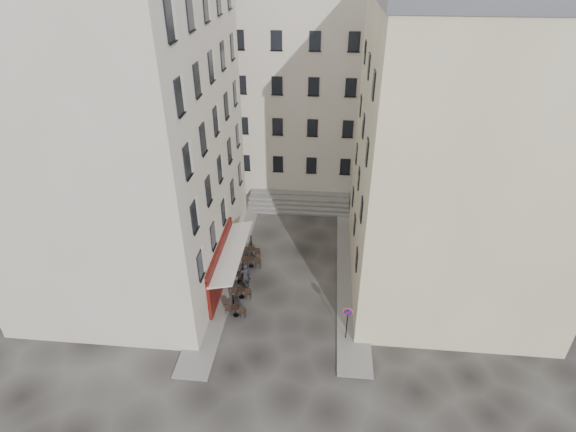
# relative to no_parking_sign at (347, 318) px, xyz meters

# --- Properties ---
(ground) EXTENTS (90.00, 90.00, 0.00)m
(ground) POSITION_rel_no_parking_sign_xyz_m (-4.02, 3.17, -1.73)
(ground) COLOR black
(ground) RESTS_ON ground
(sidewalk_left) EXTENTS (2.00, 22.00, 0.12)m
(sidewalk_left) POSITION_rel_no_parking_sign_xyz_m (-8.52, 7.17, -1.67)
(sidewalk_left) COLOR slate
(sidewalk_left) RESTS_ON ground
(sidewalk_right) EXTENTS (2.00, 18.00, 0.12)m
(sidewalk_right) POSITION_rel_no_parking_sign_xyz_m (0.48, 6.17, -1.67)
(sidewalk_right) COLOR slate
(sidewalk_right) RESTS_ON ground
(building_left) EXTENTS (12.20, 16.20, 20.60)m
(building_left) POSITION_rel_no_parking_sign_xyz_m (-14.52, 6.17, 8.58)
(building_left) COLOR beige
(building_left) RESTS_ON ground
(building_right) EXTENTS (12.20, 14.20, 18.60)m
(building_right) POSITION_rel_no_parking_sign_xyz_m (6.48, 6.67, 7.58)
(building_right) COLOR tan
(building_right) RESTS_ON ground
(building_back) EXTENTS (18.20, 10.20, 18.60)m
(building_back) POSITION_rel_no_parking_sign_xyz_m (-5.02, 22.17, 7.58)
(building_back) COLOR beige
(building_back) RESTS_ON ground
(cafe_storefront) EXTENTS (1.74, 7.30, 3.50)m
(cafe_storefront) POSITION_rel_no_parking_sign_xyz_m (-8.33, 4.17, 0.15)
(cafe_storefront) COLOR #440C09
(cafe_storefront) RESTS_ON ground
(stone_steps) EXTENTS (9.00, 3.15, 0.80)m
(stone_steps) POSITION_rel_no_parking_sign_xyz_m (-4.02, 15.74, -1.33)
(stone_steps) COLOR #5E5B59
(stone_steps) RESTS_ON ground
(bollard_near) EXTENTS (0.12, 0.12, 0.98)m
(bollard_near) POSITION_rel_no_parking_sign_xyz_m (-7.27, 2.17, -1.20)
(bollard_near) COLOR black
(bollard_near) RESTS_ON ground
(bollard_mid) EXTENTS (0.12, 0.12, 0.98)m
(bollard_mid) POSITION_rel_no_parking_sign_xyz_m (-7.27, 5.67, -1.20)
(bollard_mid) COLOR black
(bollard_mid) RESTS_ON ground
(bollard_far) EXTENTS (0.12, 0.12, 0.98)m
(bollard_far) POSITION_rel_no_parking_sign_xyz_m (-7.27, 9.17, -1.20)
(bollard_far) COLOR black
(bollard_far) RESTS_ON ground
(no_parking_sign) EXTENTS (0.55, 0.16, 2.44)m
(no_parking_sign) POSITION_rel_no_parking_sign_xyz_m (0.00, 0.00, 0.00)
(no_parking_sign) COLOR black
(no_parking_sign) RESTS_ON ground
(bistro_table_a) EXTENTS (1.31, 0.61, 0.92)m
(bistro_table_a) POSITION_rel_no_parking_sign_xyz_m (-6.95, 1.36, -1.26)
(bistro_table_a) COLOR black
(bistro_table_a) RESTS_ON ground
(bistro_table_b) EXTENTS (1.35, 0.63, 0.95)m
(bistro_table_b) POSITION_rel_no_parking_sign_xyz_m (-6.89, 3.11, -1.24)
(bistro_table_b) COLOR black
(bistro_table_b) RESTS_ON ground
(bistro_table_c) EXTENTS (1.27, 0.59, 0.89)m
(bistro_table_c) POSITION_rel_no_parking_sign_xyz_m (-7.40, 4.72, -1.27)
(bistro_table_c) COLOR black
(bistro_table_c) RESTS_ON ground
(bistro_table_d) EXTENTS (1.42, 0.66, 1.00)m
(bistro_table_d) POSITION_rel_no_parking_sign_xyz_m (-6.80, 6.53, -1.22)
(bistro_table_d) COLOR black
(bistro_table_d) RESTS_ON ground
(bistro_table_e) EXTENTS (1.30, 0.61, 0.92)m
(bistro_table_e) POSITION_rel_no_parking_sign_xyz_m (-6.97, 7.77, -1.26)
(bistro_table_e) COLOR black
(bistro_table_e) RESTS_ON ground
(pedestrian) EXTENTS (0.84, 0.72, 1.94)m
(pedestrian) POSITION_rel_no_parking_sign_xyz_m (-6.83, 4.21, -0.76)
(pedestrian) COLOR black
(pedestrian) RESTS_ON ground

